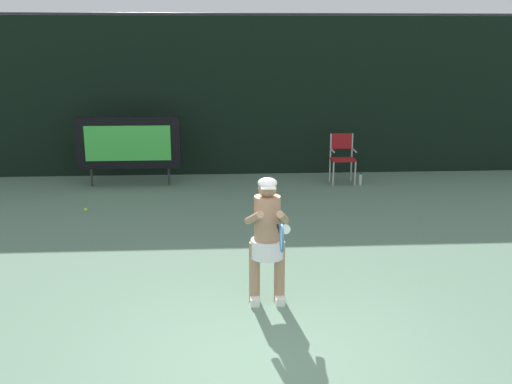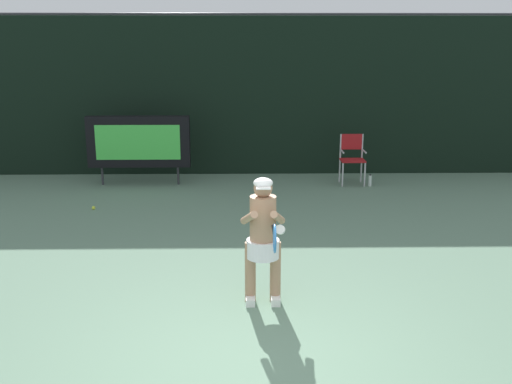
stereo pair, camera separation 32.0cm
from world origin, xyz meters
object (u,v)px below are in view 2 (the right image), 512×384
tennis_ball_loose (93,208)px  scoreboard (139,142)px  water_bottle (370,181)px  tennis_racket (275,238)px  umpire_chair (352,156)px  tennis_player (263,235)px

tennis_ball_loose → scoreboard: bearing=74.5°
water_bottle → tennis_racket: tennis_racket is taller
umpire_chair → tennis_racket: bearing=-107.2°
tennis_racket → tennis_ball_loose: bearing=118.2°
tennis_player → umpire_chair: bearing=70.4°
scoreboard → tennis_player: tennis_player is taller
scoreboard → tennis_ball_loose: 2.21m
umpire_chair → tennis_ball_loose: (-5.17, -1.96, -0.58)m
scoreboard → water_bottle: scoreboard is taller
tennis_player → tennis_ball_loose: size_ratio=22.50×
scoreboard → tennis_player: bearing=-67.2°
umpire_chair → water_bottle: umpire_chair is taller
water_bottle → tennis_player: bearing=-113.6°
tennis_player → tennis_ball_loose: tennis_player is taller
tennis_racket → water_bottle: bearing=62.8°
umpire_chair → tennis_racket: size_ratio=1.79×
water_bottle → tennis_player: (-2.49, -5.71, 0.72)m
tennis_ball_loose → tennis_player: bearing=-52.7°
umpire_chair → water_bottle: 0.66m
tennis_player → tennis_racket: tennis_player is taller
scoreboard → tennis_ball_loose: scoreboard is taller
umpire_chair → tennis_player: bearing=-109.6°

